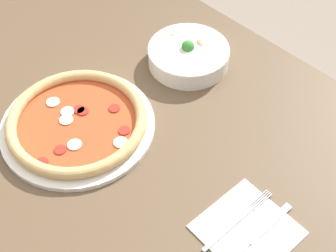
{
  "coord_description": "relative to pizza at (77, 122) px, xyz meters",
  "views": [
    {
      "loc": [
        0.65,
        -0.38,
        1.54
      ],
      "look_at": [
        0.17,
        0.08,
        0.76
      ],
      "focal_mm": 50.0,
      "sensor_mm": 36.0,
      "label": 1
    }
  ],
  "objects": [
    {
      "name": "ground_plane",
      "position": [
        -0.02,
        0.06,
        -0.75
      ],
      "size": [
        8.0,
        8.0,
        0.0
      ],
      "primitive_type": "plane",
      "color": "gray"
    },
    {
      "name": "fork",
      "position": [
        0.4,
        0.08,
        -0.01
      ],
      "size": [
        0.02,
        0.19,
        0.0
      ],
      "rotation": [
        0.0,
        0.0,
        1.54
      ],
      "color": "silver",
      "rests_on": "napkin"
    },
    {
      "name": "knife",
      "position": [
        0.45,
        0.07,
        -0.01
      ],
      "size": [
        0.02,
        0.2,
        0.01
      ],
      "rotation": [
        0.0,
        0.0,
        1.54
      ],
      "color": "silver",
      "rests_on": "napkin"
    },
    {
      "name": "pizza",
      "position": [
        0.0,
        0.0,
        0.0
      ],
      "size": [
        0.35,
        0.35,
        0.04
      ],
      "color": "white",
      "rests_on": "dining_table"
    },
    {
      "name": "dining_table",
      "position": [
        -0.02,
        0.06,
        -0.11
      ],
      "size": [
        1.27,
        0.99,
        0.74
      ],
      "color": "brown",
      "rests_on": "ground_plane"
    },
    {
      "name": "bowl",
      "position": [
        0.02,
        0.33,
        0.01
      ],
      "size": [
        0.21,
        0.21,
        0.07
      ],
      "color": "white",
      "rests_on": "dining_table"
    },
    {
      "name": "napkin",
      "position": [
        0.43,
        0.08,
        -0.02
      ],
      "size": [
        0.17,
        0.17,
        0.0
      ],
      "color": "white",
      "rests_on": "dining_table"
    }
  ]
}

